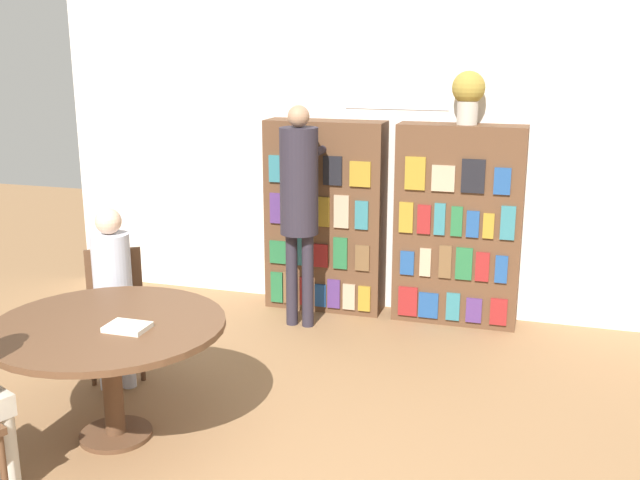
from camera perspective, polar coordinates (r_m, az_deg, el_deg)
wall_back at (r=6.61m, az=5.83°, el=7.36°), size 6.40×0.07×3.00m
bookshelf_left at (r=6.67m, az=0.39°, el=1.78°), size 1.06×0.34×1.70m
bookshelf_right at (r=6.45m, az=10.46°, el=1.07°), size 1.06×0.34×1.70m
flower_vase at (r=6.28m, az=11.24°, el=10.92°), size 0.27×0.27×0.43m
reading_table at (r=4.65m, az=-15.79°, el=-7.26°), size 1.39×1.39×0.75m
chair_left_side at (r=5.67m, az=-15.32°, el=-4.77°), size 0.55×0.55×0.90m
seated_reader_left at (r=5.43m, az=-15.53°, el=-3.29°), size 0.39×0.41×1.25m
librarian_standing at (r=6.16m, az=-1.58°, el=3.64°), size 0.32×0.59×1.87m
open_book_on_table at (r=4.47m, az=-14.46°, el=-6.45°), size 0.24×0.18×0.03m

